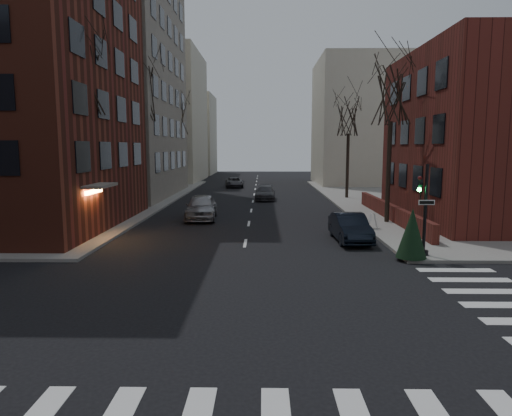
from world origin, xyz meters
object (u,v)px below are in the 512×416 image
(car_lane_far, at_px, (234,182))
(parked_sedan, at_px, (350,228))
(tree_right_b, at_px, (349,117))
(car_lane_silver, at_px, (201,207))
(streetlamp_far, at_px, (184,152))
(sandwich_board, at_px, (372,221))
(tree_left_a, at_px, (81,79))
(traffic_signal, at_px, (424,216))
(streetlamp_near, at_px, (137,156))
(tree_left_c, at_px, (175,118))
(tree_left_b, at_px, (141,96))
(evergreen_shrub, at_px, (412,233))
(tree_right_a, at_px, (391,95))
(car_lane_gray, at_px, (265,193))

(car_lane_far, bearing_deg, parked_sedan, -82.92)
(tree_right_b, height_order, car_lane_silver, tree_right_b)
(streetlamp_far, bearing_deg, tree_right_b, -30.47)
(tree_right_b, height_order, sandwich_board, tree_right_b)
(tree_left_a, height_order, tree_right_b, tree_left_a)
(traffic_signal, xyz_separation_m, streetlamp_near, (-16.14, 13.01, 2.33))
(traffic_signal, bearing_deg, tree_left_c, 118.36)
(tree_left_b, bearing_deg, tree_right_b, 18.82)
(parked_sedan, bearing_deg, tree_left_a, 171.96)
(tree_left_b, relative_size, sandwich_board, 12.12)
(evergreen_shrub, bearing_deg, tree_left_b, 132.61)
(traffic_signal, height_order, car_lane_silver, traffic_signal)
(tree_right_a, height_order, parked_sedan, tree_right_a)
(sandwich_board, bearing_deg, parked_sedan, -118.28)
(parked_sedan, bearing_deg, car_lane_gray, 100.64)
(parked_sedan, bearing_deg, tree_left_c, 115.05)
(tree_right_a, distance_m, streetlamp_near, 17.87)
(traffic_signal, height_order, parked_sedan, traffic_signal)
(traffic_signal, relative_size, streetlamp_near, 0.64)
(tree_right_a, bearing_deg, parked_sedan, -121.89)
(tree_right_b, xyz_separation_m, car_lane_far, (-11.38, 12.22, -6.98))
(traffic_signal, bearing_deg, tree_right_b, 87.85)
(tree_left_a, bearing_deg, streetlamp_far, 88.77)
(tree_left_b, distance_m, car_lane_gray, 13.94)
(tree_right_b, distance_m, evergreen_shrub, 24.39)
(traffic_signal, xyz_separation_m, tree_right_b, (0.86, 23.01, 5.68))
(tree_left_b, xyz_separation_m, parked_sedan, (14.24, -13.41, -8.19))
(sandwich_board, height_order, evergreen_shrub, evergreen_shrub)
(car_lane_gray, bearing_deg, evergreen_shrub, -72.98)
(tree_left_a, relative_size, evergreen_shrub, 4.78)
(parked_sedan, xyz_separation_m, car_lane_gray, (-4.33, 18.68, -0.08))
(tree_left_c, xyz_separation_m, tree_right_a, (17.60, -22.00, 0.00))
(tree_left_c, bearing_deg, tree_left_a, -90.00)
(car_lane_far, bearing_deg, car_lane_silver, -98.77)
(tree_left_b, relative_size, streetlamp_near, 1.72)
(tree_right_a, bearing_deg, evergreen_shrub, -98.97)
(car_lane_far, bearing_deg, tree_left_b, -115.98)
(tree_left_c, bearing_deg, parked_sedan, -62.55)
(streetlamp_near, bearing_deg, tree_left_b, 98.53)
(traffic_signal, distance_m, evergreen_shrub, 1.06)
(car_lane_gray, bearing_deg, tree_left_a, -118.05)
(car_lane_silver, xyz_separation_m, car_lane_far, (0.70, 24.48, -0.24))
(sandwich_board, bearing_deg, evergreen_shrub, -86.89)
(tree_left_a, height_order, tree_left_c, tree_left_a)
(tree_right_b, xyz_separation_m, parked_sedan, (-3.36, -19.41, -6.86))
(traffic_signal, distance_m, car_lane_far, 36.79)
(traffic_signal, distance_m, tree_right_a, 10.92)
(tree_left_c, relative_size, evergreen_shrub, 4.53)
(parked_sedan, xyz_separation_m, sandwich_board, (1.90, 3.08, -0.13))
(streetlamp_near, xyz_separation_m, evergreen_shrub, (15.50, -13.50, -3.01))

